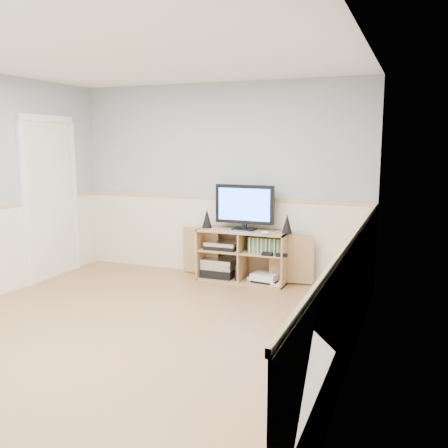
{
  "coord_description": "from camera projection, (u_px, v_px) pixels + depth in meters",
  "views": [
    {
      "loc": [
        2.44,
        -3.82,
        1.74
      ],
      "look_at": [
        0.47,
        1.2,
        0.86
      ],
      "focal_mm": 40.0,
      "sensor_mm": 36.0,
      "label": 1
    }
  ],
  "objects": [
    {
      "name": "room",
      "position": [
        129.0,
        200.0,
        4.6
      ],
      "size": [
        4.04,
        4.54,
        2.54
      ],
      "color": "tan",
      "rests_on": "ground"
    },
    {
      "name": "media_cabinet",
      "position": [
        244.0,
        254.0,
        6.36
      ],
      "size": [
        1.77,
        0.43,
        0.65
      ],
      "color": "tan",
      "rests_on": "floor"
    },
    {
      "name": "monitor",
      "position": [
        245.0,
        206.0,
        6.25
      ],
      "size": [
        0.76,
        0.18,
        0.57
      ],
      "color": "black",
      "rests_on": "media_cabinet"
    },
    {
      "name": "speaker_left",
      "position": [
        207.0,
        219.0,
        6.44
      ],
      "size": [
        0.13,
        0.13,
        0.24
      ],
      "primitive_type": "cone",
      "color": "black",
      "rests_on": "media_cabinet"
    },
    {
      "name": "speaker_right",
      "position": [
        287.0,
        224.0,
        6.06
      ],
      "size": [
        0.13,
        0.13,
        0.23
      ],
      "primitive_type": "cone",
      "color": "black",
      "rests_on": "media_cabinet"
    },
    {
      "name": "keyboard",
      "position": [
        242.0,
        232.0,
        6.12
      ],
      "size": [
        0.32,
        0.18,
        0.01
      ],
      "primitive_type": "cube",
      "rotation": [
        0.0,
        0.0,
        -0.2
      ],
      "color": "silver",
      "rests_on": "media_cabinet"
    },
    {
      "name": "mouse",
      "position": [
        265.0,
        233.0,
        6.01
      ],
      "size": [
        0.11,
        0.08,
        0.04
      ],
      "primitive_type": "ellipsoid",
      "rotation": [
        0.0,
        0.0,
        -0.18
      ],
      "color": "white",
      "rests_on": "media_cabinet"
    },
    {
      "name": "av_components",
      "position": [
        221.0,
        262.0,
        6.44
      ],
      "size": [
        0.51,
        0.31,
        0.47
      ],
      "color": "black",
      "rests_on": "media_cabinet"
    },
    {
      "name": "game_consoles",
      "position": [
        265.0,
        278.0,
        6.24
      ],
      "size": [
        0.46,
        0.3,
        0.11
      ],
      "color": "white",
      "rests_on": "media_cabinet"
    },
    {
      "name": "game_cases",
      "position": [
        266.0,
        245.0,
        6.16
      ],
      "size": [
        0.42,
        0.13,
        0.19
      ],
      "primitive_type": "cube",
      "color": "#3F8C3F",
      "rests_on": "media_cabinet"
    },
    {
      "name": "wall_outlet",
      "position": [
        293.0,
        234.0,
        6.26
      ],
      "size": [
        0.12,
        0.03,
        0.12
      ],
      "primitive_type": "cube",
      "color": "white",
      "rests_on": "wall_back"
    }
  ]
}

